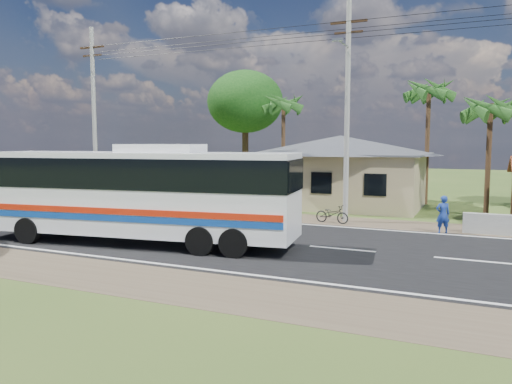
# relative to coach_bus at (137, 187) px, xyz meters

# --- Properties ---
(ground) EXTENTS (120.00, 120.00, 0.00)m
(ground) POSITION_rel_coach_bus_xyz_m (3.10, 2.26, -2.24)
(ground) COLOR #314B1A
(ground) RESTS_ON ground
(road) EXTENTS (120.00, 16.00, 0.03)m
(road) POSITION_rel_coach_bus_xyz_m (3.10, 2.26, -2.23)
(road) COLOR black
(road) RESTS_ON ground
(house) EXTENTS (12.40, 10.00, 5.00)m
(house) POSITION_rel_coach_bus_xyz_m (4.10, 15.26, 0.40)
(house) COLOR tan
(house) RESTS_ON ground
(utility_poles) EXTENTS (32.80, 2.22, 11.00)m
(utility_poles) POSITION_rel_coach_bus_xyz_m (5.77, 8.75, 3.53)
(utility_poles) COLOR #9E9E99
(utility_poles) RESTS_ON ground
(palm_near) EXTENTS (2.80, 2.80, 6.70)m
(palm_near) POSITION_rel_coach_bus_xyz_m (12.60, 13.26, 3.47)
(palm_near) COLOR #47301E
(palm_near) RESTS_ON ground
(palm_mid) EXTENTS (2.80, 2.80, 8.20)m
(palm_mid) POSITION_rel_coach_bus_xyz_m (9.10, 17.76, 4.92)
(palm_mid) COLOR #47301E
(palm_mid) RESTS_ON ground
(palm_far) EXTENTS (2.80, 2.80, 7.70)m
(palm_far) POSITION_rel_coach_bus_xyz_m (-0.90, 18.26, 4.43)
(palm_far) COLOR #47301E
(palm_far) RESTS_ON ground
(tree_behind_house) EXTENTS (6.00, 6.00, 9.61)m
(tree_behind_house) POSITION_rel_coach_bus_xyz_m (-4.90, 20.26, 4.87)
(tree_behind_house) COLOR #47301E
(tree_behind_house) RESTS_ON ground
(coach_bus) EXTENTS (12.86, 4.36, 3.92)m
(coach_bus) POSITION_rel_coach_bus_xyz_m (0.00, 0.00, 0.00)
(coach_bus) COLOR white
(coach_bus) RESTS_ON ground
(motorcycle) EXTENTS (1.80, 0.87, 0.90)m
(motorcycle) POSITION_rel_coach_bus_xyz_m (5.62, 8.01, -1.79)
(motorcycle) COLOR black
(motorcycle) RESTS_ON ground
(person) EXTENTS (0.72, 0.60, 1.67)m
(person) POSITION_rel_coach_bus_xyz_m (10.80, 7.30, -1.41)
(person) COLOR navy
(person) RESTS_ON ground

